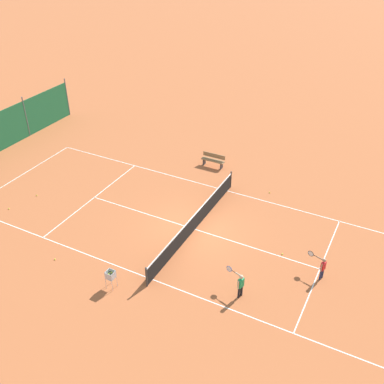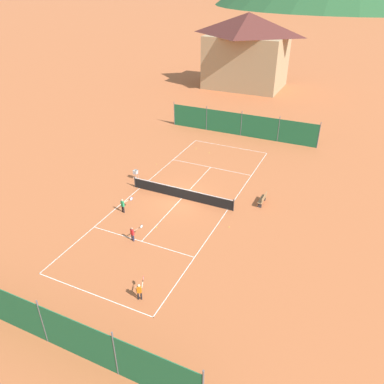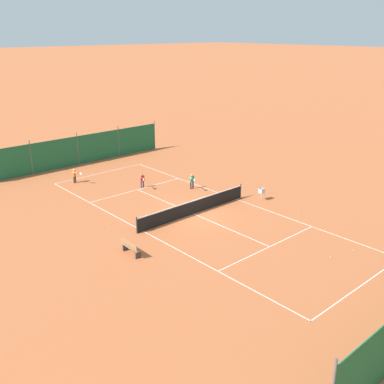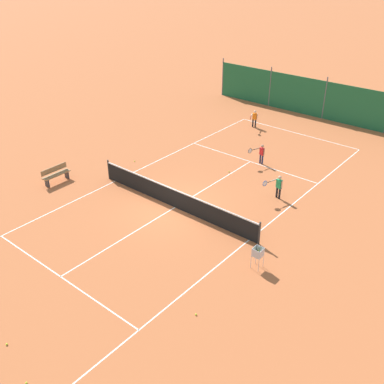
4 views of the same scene
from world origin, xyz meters
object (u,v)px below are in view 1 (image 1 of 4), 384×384
(player_far_service, at_px, (322,266))
(tennis_ball_alley_right, at_px, (37,195))
(tennis_ball_by_net_left, at_px, (55,259))
(tennis_ball_far_corner, at_px, (282,254))
(tennis_net, at_px, (195,221))
(courtside_bench, at_px, (213,160))
(ball_hopper, at_px, (111,276))
(tennis_ball_service_box, at_px, (9,209))
(tennis_ball_alley_left, at_px, (270,193))
(player_near_baseline, at_px, (240,283))

(player_far_service, relative_size, tennis_ball_alley_right, 17.12)
(tennis_ball_by_net_left, bearing_deg, tennis_ball_far_corner, -60.50)
(tennis_net, height_order, tennis_ball_far_corner, tennis_net)
(tennis_ball_far_corner, bearing_deg, courtside_bench, 46.64)
(ball_hopper, bearing_deg, tennis_ball_service_box, 75.34)
(tennis_ball_alley_left, bearing_deg, tennis_ball_far_corner, -154.38)
(player_far_service, relative_size, tennis_ball_by_net_left, 17.12)
(tennis_ball_alley_right, bearing_deg, courtside_bench, -43.82)
(tennis_ball_service_box, height_order, ball_hopper, ball_hopper)
(tennis_net, bearing_deg, player_far_service, -94.91)
(tennis_ball_alley_left, bearing_deg, player_near_baseline, -169.58)
(tennis_net, height_order, courtside_bench, tennis_net)
(tennis_net, xyz_separation_m, tennis_ball_by_net_left, (-5.09, 4.73, -0.47))
(tennis_ball_alley_left, bearing_deg, ball_hopper, 160.95)
(tennis_ball_far_corner, bearing_deg, tennis_ball_alley_left, 25.62)
(tennis_ball_far_corner, bearing_deg, tennis_ball_alley_right, 96.41)
(player_near_baseline, distance_m, tennis_ball_service_box, 13.58)
(tennis_ball_alley_left, height_order, ball_hopper, ball_hopper)
(tennis_ball_by_net_left, relative_size, ball_hopper, 0.07)
(tennis_ball_alley_right, relative_size, tennis_ball_far_corner, 1.00)
(tennis_ball_far_corner, bearing_deg, player_far_service, -110.43)
(player_near_baseline, bearing_deg, ball_hopper, 112.27)
(tennis_ball_alley_right, bearing_deg, tennis_ball_alley_left, -61.17)
(tennis_ball_service_box, distance_m, ball_hopper, 8.79)
(player_near_baseline, xyz_separation_m, tennis_ball_alley_right, (1.82, 13.16, -0.67))
(ball_hopper, bearing_deg, tennis_ball_alley_left, -19.05)
(player_near_baseline, bearing_deg, courtside_bench, 30.92)
(player_far_service, xyz_separation_m, courtside_bench, (6.91, 8.50, -0.21))
(tennis_ball_by_net_left, xyz_separation_m, tennis_ball_far_corner, (5.26, -9.30, 0.00))
(ball_hopper, bearing_deg, courtside_bench, 3.21)
(tennis_ball_far_corner, bearing_deg, tennis_net, 92.12)
(ball_hopper, height_order, courtside_bench, ball_hopper)
(tennis_net, distance_m, player_far_service, 6.56)
(tennis_ball_service_box, bearing_deg, tennis_ball_alley_left, -56.10)
(player_near_baseline, bearing_deg, tennis_ball_by_net_left, 102.41)
(ball_hopper, bearing_deg, tennis_net, -13.93)
(player_near_baseline, bearing_deg, tennis_ball_service_box, 89.41)
(tennis_ball_by_net_left, xyz_separation_m, ball_hopper, (-0.21, -3.42, 0.63))
(player_near_baseline, height_order, tennis_ball_service_box, player_near_baseline)
(tennis_ball_service_box, height_order, tennis_ball_by_net_left, same)
(tennis_ball_service_box, distance_m, tennis_ball_far_corner, 14.73)
(tennis_ball_alley_right, height_order, courtside_bench, courtside_bench)
(player_far_service, relative_size, tennis_ball_far_corner, 17.12)
(player_near_baseline, height_order, tennis_ball_far_corner, player_near_baseline)
(tennis_ball_far_corner, distance_m, courtside_bench, 9.00)
(tennis_ball_by_net_left, bearing_deg, player_near_baseline, -77.59)
(tennis_ball_by_net_left, bearing_deg, tennis_ball_alley_left, -34.63)
(player_far_service, bearing_deg, tennis_ball_service_box, 98.78)
(player_near_baseline, distance_m, courtside_bench, 11.16)
(tennis_net, relative_size, player_far_service, 8.12)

